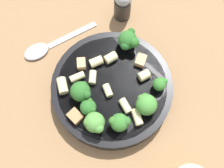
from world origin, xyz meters
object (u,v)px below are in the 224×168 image
broccoli_floret_4 (146,104)px  chicken_chunk_2 (75,116)px  rigatoni_4 (111,58)px  spoon (46,47)px  rigatoni_0 (137,117)px  rigatoni_1 (77,77)px  rigatoni_2 (144,75)px  chicken_chunk_1 (81,64)px  rigatoni_5 (125,106)px  rigatoni_8 (93,77)px  broccoli_floret_1 (160,84)px  rigatoni_7 (96,62)px  rigatoni_3 (108,90)px  broccoli_floret_2 (88,107)px  broccoli_floret_0 (120,122)px  broccoli_floret_3 (95,123)px  broccoli_floret_6 (128,40)px  rigatoni_6 (62,86)px  pasta_bowl (112,88)px  pepper_shaker (123,5)px  broccoli_floret_5 (81,91)px  chicken_chunk_0 (141,60)px

broccoli_floret_4 → chicken_chunk_2: 0.13m
rigatoni_4 → spoon: size_ratio=0.13×
rigatoni_0 → spoon: 0.25m
rigatoni_1 → rigatoni_2: 0.13m
rigatoni_0 → chicken_chunk_1: same height
rigatoni_1 → rigatoni_5: (0.06, -0.09, 0.00)m
rigatoni_2 → rigatoni_8: 0.10m
rigatoni_5 → broccoli_floret_1: bearing=7.9°
rigatoni_7 → rigatoni_3: bearing=-92.3°
broccoli_floret_2 → rigatoni_2: (0.12, 0.02, -0.01)m
rigatoni_2 → broccoli_floret_1: bearing=-60.6°
rigatoni_8 → rigatoni_7: bearing=55.2°
rigatoni_3 → spoon: rigatoni_3 is taller
broccoli_floret_0 → spoon: size_ratio=0.23×
broccoli_floret_3 → rigatoni_0: broccoli_floret_3 is taller
broccoli_floret_6 → rigatoni_3: bearing=-135.7°
chicken_chunk_1 → rigatoni_2: bearing=-35.1°
rigatoni_0 → rigatoni_5: bearing=111.4°
rigatoni_1 → rigatoni_6: (-0.03, -0.01, 0.00)m
rigatoni_2 → rigatoni_3: size_ratio=0.87×
rigatoni_1 → chicken_chunk_2: 0.08m
broccoli_floret_2 → broccoli_floret_3: (-0.00, -0.03, 0.01)m
rigatoni_6 → rigatoni_8: bearing=-6.0°
pasta_bowl → pepper_shaker: (0.09, 0.16, 0.02)m
broccoli_floret_6 → rigatoni_3: broccoli_floret_6 is taller
broccoli_floret_5 → rigatoni_4: size_ratio=1.88×
broccoli_floret_5 → rigatoni_7: 0.07m
chicken_chunk_0 → spoon: (-0.16, 0.12, -0.04)m
broccoli_floret_0 → broccoli_floret_3: broccoli_floret_3 is taller
pepper_shaker → rigatoni_1: bearing=-141.6°
rigatoni_2 → chicken_chunk_1: 0.12m
broccoli_floret_6 → rigatoni_6: bearing=-168.3°
rigatoni_0 → rigatoni_7: size_ratio=1.21×
broccoli_floret_1 → rigatoni_7: bearing=134.0°
rigatoni_4 → chicken_chunk_2: (-0.10, -0.08, -0.00)m
broccoli_floret_5 → rigatoni_5: 0.09m
rigatoni_3 → rigatoni_8: (-0.02, 0.04, 0.00)m
rigatoni_3 → rigatoni_6: size_ratio=0.79×
rigatoni_7 → chicken_chunk_1: (-0.03, 0.01, -0.00)m
broccoli_floret_5 → broccoli_floret_6: size_ratio=1.03×
broccoli_floret_5 → chicken_chunk_2: broccoli_floret_5 is taller
broccoli_floret_1 → rigatoni_4: size_ratio=1.31×
broccoli_floret_5 → rigatoni_7: (0.05, 0.05, -0.02)m
pepper_shaker → rigatoni_6: bearing=-145.5°
broccoli_floret_0 → broccoli_floret_2: broccoli_floret_0 is taller
rigatoni_7 → spoon: bearing=130.9°
rigatoni_3 → rigatoni_4: bearing=61.5°
broccoli_floret_5 → rigatoni_8: size_ratio=1.71×
broccoli_floret_2 → rigatoni_4: bearing=45.3°
broccoli_floret_4 → spoon: bearing=121.3°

